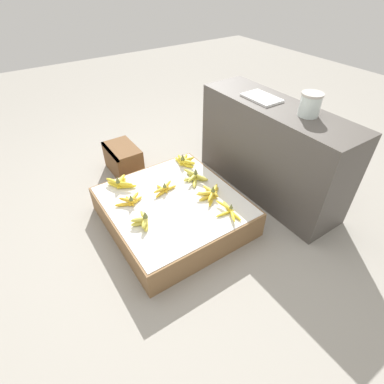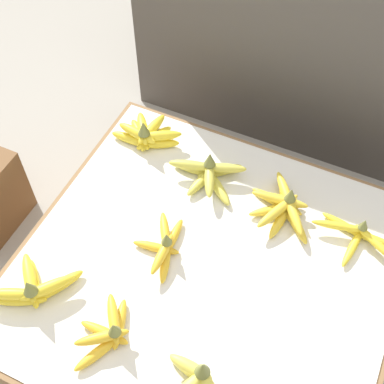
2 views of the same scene
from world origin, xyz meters
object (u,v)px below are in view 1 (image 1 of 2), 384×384
banana_bunch_back_midleft (195,177)px  banana_bunch_back_left (185,161)px  banana_bunch_front_left (120,183)px  banana_bunch_front_midleft (130,201)px  wooden_crate (123,159)px  banana_bunch_front_midright (143,220)px  foam_tray_white (262,98)px  glass_jar (310,104)px  banana_bunch_back_right (229,211)px  banana_bunch_middle_midleft (164,189)px  banana_bunch_back_midright (211,194)px

banana_bunch_back_midleft → banana_bunch_back_left: bearing=166.3°
banana_bunch_front_left → banana_bunch_back_left: bearing=88.5°
banana_bunch_back_midleft → banana_bunch_front_midleft: bearing=-92.2°
wooden_crate → banana_bunch_front_midright: size_ratio=2.09×
wooden_crate → foam_tray_white: bearing=48.7°
banana_bunch_back_left → glass_jar: size_ratio=1.42×
wooden_crate → banana_bunch_back_left: size_ratio=1.71×
wooden_crate → banana_bunch_back_left: banana_bunch_back_left is taller
banana_bunch_back_midleft → glass_jar: glass_jar is taller
banana_bunch_front_midleft → banana_bunch_back_left: banana_bunch_back_left is taller
banana_bunch_front_midleft → banana_bunch_back_right: size_ratio=0.86×
banana_bunch_middle_midleft → banana_bunch_back_right: 0.55m
banana_bunch_front_midleft → banana_bunch_middle_midleft: size_ratio=1.06×
banana_bunch_front_midleft → foam_tray_white: size_ratio=0.76×
wooden_crate → glass_jar: size_ratio=2.42×
banana_bunch_front_midright → banana_bunch_back_left: bearing=126.3°
banana_bunch_back_midright → banana_bunch_back_right: (0.22, -0.00, -0.01)m
banana_bunch_front_midleft → banana_bunch_back_right: 0.74m
banana_bunch_back_right → wooden_crate: bearing=-166.6°
banana_bunch_back_left → foam_tray_white: size_ratio=0.78×
banana_bunch_front_left → banana_bunch_back_midleft: (0.26, 0.55, -0.00)m
foam_tray_white → banana_bunch_back_right: bearing=-55.8°
wooden_crate → foam_tray_white: size_ratio=1.33×
banana_bunch_front_midright → foam_tray_white: 1.33m
banana_bunch_back_left → wooden_crate: bearing=-144.2°
wooden_crate → foam_tray_white: foam_tray_white is taller
banana_bunch_front_midright → glass_jar: bearing=80.0°
banana_bunch_front_midright → banana_bunch_middle_midleft: banana_bunch_front_midright is taller
banana_bunch_back_midleft → banana_bunch_back_right: 0.47m
wooden_crate → banana_bunch_front_midleft: bearing=-18.8°
banana_bunch_front_left → banana_bunch_back_left: 0.61m
foam_tray_white → banana_bunch_back_left: bearing=-117.8°
banana_bunch_front_midleft → banana_bunch_back_midright: (0.27, 0.55, -0.00)m
banana_bunch_back_midleft → foam_tray_white: (0.04, 0.61, 0.55)m
banana_bunch_back_left → banana_bunch_back_midleft: banana_bunch_back_left is taller
banana_bunch_back_right → banana_bunch_front_left: bearing=-144.2°
banana_bunch_front_left → foam_tray_white: (0.30, 1.16, 0.55)m
banana_bunch_middle_midleft → banana_bunch_back_midright: banana_bunch_back_midright is taller
banana_bunch_back_left → foam_tray_white: bearing=62.2°
banana_bunch_back_right → banana_bunch_middle_midleft: bearing=-151.2°
banana_bunch_back_left → glass_jar: 1.11m
wooden_crate → foam_tray_white: 1.40m
banana_bunch_back_left → banana_bunch_front_midright: bearing=-53.7°
banana_bunch_front_midleft → banana_bunch_back_right: banana_bunch_front_midleft is taller
wooden_crate → glass_jar: bearing=38.8°
banana_bunch_front_midleft → banana_bunch_back_midleft: (0.02, 0.57, 0.00)m
banana_bunch_front_midleft → glass_jar: size_ratio=1.39×
banana_bunch_back_left → banana_bunch_back_midleft: 0.25m
wooden_crate → banana_bunch_middle_midleft: (0.76, 0.03, 0.11)m
banana_bunch_back_midleft → banana_bunch_back_midright: (0.25, -0.02, -0.00)m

